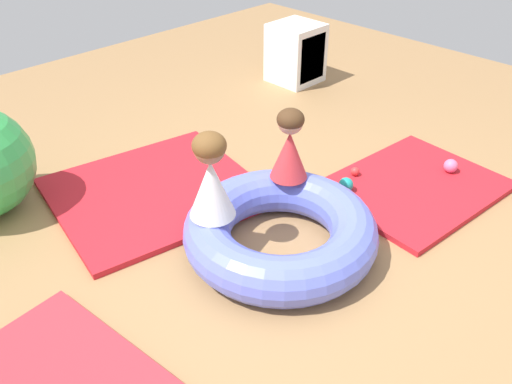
{
  "coord_description": "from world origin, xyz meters",
  "views": [
    {
      "loc": [
        -1.82,
        -1.56,
        2.07
      ],
      "look_at": [
        0.03,
        0.3,
        0.32
      ],
      "focal_mm": 37.98,
      "sensor_mm": 36.0,
      "label": 1
    }
  ],
  "objects_px": {
    "child_in_white": "(211,176)",
    "play_ball_blue": "(248,185)",
    "child_in_red": "(290,145)",
    "play_ball_red": "(355,171)",
    "play_ball_teal": "(346,185)",
    "storage_cube": "(298,54)",
    "play_ball_pink": "(451,166)",
    "inflatable_cushion": "(280,231)"
  },
  "relations": [
    {
      "from": "play_ball_pink",
      "to": "play_ball_red",
      "type": "bearing_deg",
      "value": 138.99
    },
    {
      "from": "child_in_red",
      "to": "play_ball_teal",
      "type": "relative_size",
      "value": 4.59
    },
    {
      "from": "storage_cube",
      "to": "child_in_white",
      "type": "bearing_deg",
      "value": -148.69
    },
    {
      "from": "play_ball_pink",
      "to": "play_ball_red",
      "type": "relative_size",
      "value": 1.58
    },
    {
      "from": "child_in_white",
      "to": "storage_cube",
      "type": "distance_m",
      "value": 2.72
    },
    {
      "from": "inflatable_cushion",
      "to": "play_ball_pink",
      "type": "relative_size",
      "value": 11.55
    },
    {
      "from": "child_in_white",
      "to": "inflatable_cushion",
      "type": "bearing_deg",
      "value": -73.92
    },
    {
      "from": "child_in_white",
      "to": "play_ball_blue",
      "type": "height_order",
      "value": "child_in_white"
    },
    {
      "from": "child_in_white",
      "to": "play_ball_blue",
      "type": "distance_m",
      "value": 0.79
    },
    {
      "from": "child_in_white",
      "to": "play_ball_teal",
      "type": "distance_m",
      "value": 1.12
    },
    {
      "from": "play_ball_red",
      "to": "storage_cube",
      "type": "distance_m",
      "value": 1.88
    },
    {
      "from": "play_ball_red",
      "to": "play_ball_blue",
      "type": "relative_size",
      "value": 1.01
    },
    {
      "from": "child_in_red",
      "to": "storage_cube",
      "type": "bearing_deg",
      "value": 154.08
    },
    {
      "from": "play_ball_teal",
      "to": "child_in_red",
      "type": "bearing_deg",
      "value": 160.23
    },
    {
      "from": "inflatable_cushion",
      "to": "play_ball_pink",
      "type": "xyz_separation_m",
      "value": [
        1.46,
        -0.3,
        -0.05
      ]
    },
    {
      "from": "play_ball_pink",
      "to": "child_in_red",
      "type": "bearing_deg",
      "value": 155.36
    },
    {
      "from": "child_in_red",
      "to": "play_ball_red",
      "type": "bearing_deg",
      "value": 107.32
    },
    {
      "from": "child_in_white",
      "to": "play_ball_pink",
      "type": "relative_size",
      "value": 5.21
    },
    {
      "from": "child_in_white",
      "to": "play_ball_blue",
      "type": "relative_size",
      "value": 8.35
    },
    {
      "from": "inflatable_cushion",
      "to": "play_ball_teal",
      "type": "relative_size",
      "value": 11.37
    },
    {
      "from": "child_in_red",
      "to": "inflatable_cushion",
      "type": "bearing_deg",
      "value": -30.01
    },
    {
      "from": "play_ball_teal",
      "to": "storage_cube",
      "type": "distance_m",
      "value": 2.06
    },
    {
      "from": "play_ball_teal",
      "to": "play_ball_blue",
      "type": "distance_m",
      "value": 0.66
    },
    {
      "from": "child_in_red",
      "to": "play_ball_blue",
      "type": "height_order",
      "value": "child_in_red"
    },
    {
      "from": "play_ball_pink",
      "to": "play_ball_red",
      "type": "xyz_separation_m",
      "value": [
        -0.52,
        0.45,
        -0.02
      ]
    },
    {
      "from": "play_ball_pink",
      "to": "play_ball_teal",
      "type": "xyz_separation_m",
      "value": [
        -0.73,
        0.38,
        0.0
      ]
    },
    {
      "from": "storage_cube",
      "to": "child_in_red",
      "type": "bearing_deg",
      "value": -140.02
    },
    {
      "from": "inflatable_cushion",
      "to": "storage_cube",
      "type": "relative_size",
      "value": 2.02
    },
    {
      "from": "child_in_red",
      "to": "play_ball_pink",
      "type": "relative_size",
      "value": 4.66
    },
    {
      "from": "inflatable_cushion",
      "to": "play_ball_blue",
      "type": "height_order",
      "value": "inflatable_cushion"
    },
    {
      "from": "inflatable_cushion",
      "to": "play_ball_teal",
      "type": "distance_m",
      "value": 0.74
    },
    {
      "from": "play_ball_blue",
      "to": "play_ball_pink",
      "type": "bearing_deg",
      "value": -35.99
    },
    {
      "from": "child_in_red",
      "to": "play_ball_teal",
      "type": "bearing_deg",
      "value": 94.33
    },
    {
      "from": "inflatable_cushion",
      "to": "storage_cube",
      "type": "distance_m",
      "value": 2.63
    },
    {
      "from": "play_ball_teal",
      "to": "child_in_white",
      "type": "bearing_deg",
      "value": 169.85
    },
    {
      "from": "child_in_white",
      "to": "storage_cube",
      "type": "height_order",
      "value": "child_in_white"
    },
    {
      "from": "child_in_red",
      "to": "child_in_white",
      "type": "height_order",
      "value": "child_in_white"
    },
    {
      "from": "storage_cube",
      "to": "play_ball_red",
      "type": "bearing_deg",
      "value": -125.7
    },
    {
      "from": "child_in_red",
      "to": "play_ball_red",
      "type": "height_order",
      "value": "child_in_red"
    },
    {
      "from": "child_in_red",
      "to": "play_ball_teal",
      "type": "xyz_separation_m",
      "value": [
        0.42,
        -0.15,
        -0.41
      ]
    },
    {
      "from": "storage_cube",
      "to": "play_ball_blue",
      "type": "bearing_deg",
      "value": -147.57
    },
    {
      "from": "play_ball_teal",
      "to": "play_ball_blue",
      "type": "bearing_deg",
      "value": 133.15
    }
  ]
}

